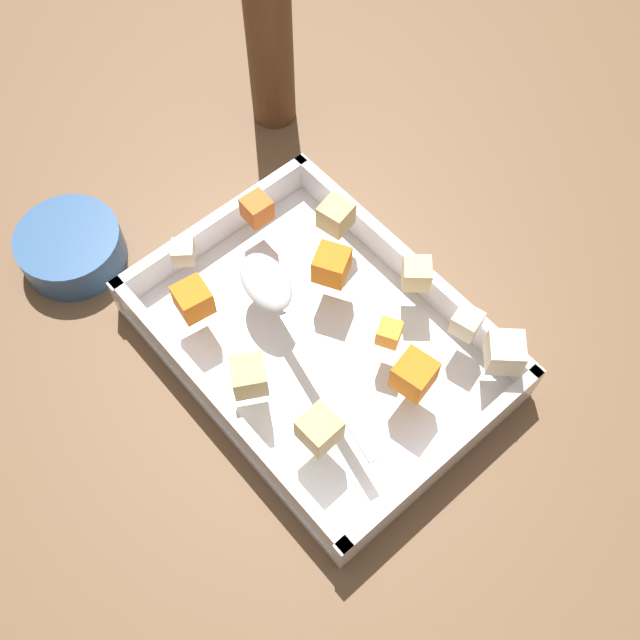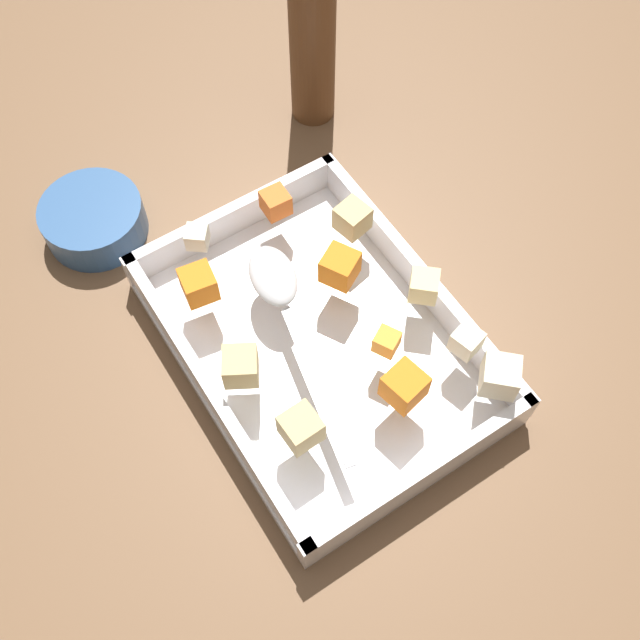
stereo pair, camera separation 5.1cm
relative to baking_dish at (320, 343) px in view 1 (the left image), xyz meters
name	(u,v)px [view 1 (the left image)]	position (x,y,z in m)	size (l,w,h in m)	color
ground_plane	(331,364)	(0.02, 0.00, -0.02)	(4.00, 4.00, 0.00)	brown
baking_dish	(320,343)	(0.00, 0.00, 0.00)	(0.36, 0.26, 0.05)	silver
carrot_chunk_rim_edge	(389,333)	(0.05, 0.04, 0.05)	(0.02, 0.02, 0.02)	orange
carrot_chunk_corner_ne	(414,375)	(0.10, 0.03, 0.06)	(0.03, 0.03, 0.03)	orange
carrot_chunk_far_right	(193,300)	(-0.10, -0.08, 0.06)	(0.03, 0.03, 0.03)	orange
carrot_chunk_mid_right	(332,265)	(-0.04, 0.05, 0.06)	(0.03, 0.03, 0.03)	orange
carrot_chunk_heap_side	(257,209)	(-0.14, 0.04, 0.05)	(0.03, 0.03, 0.03)	orange
potato_chunk_mid_left	(467,322)	(0.10, 0.10, 0.05)	(0.03, 0.03, 0.03)	beige
potato_chunk_under_handle	(417,273)	(0.03, 0.11, 0.05)	(0.03, 0.03, 0.03)	#E0CC89
potato_chunk_front_center	(505,352)	(0.14, 0.11, 0.06)	(0.03, 0.03, 0.03)	beige
potato_chunk_near_left	(319,429)	(0.09, -0.08, 0.06)	(0.03, 0.03, 0.03)	tan
potato_chunk_corner_se	(249,376)	(0.00, -0.09, 0.06)	(0.03, 0.03, 0.03)	tan
potato_chunk_corner_sw	(336,216)	(-0.08, 0.09, 0.05)	(0.03, 0.03, 0.03)	tan
parsnip_chunk_corner_nw	(183,252)	(-0.15, -0.05, 0.05)	(0.02, 0.02, 0.02)	beige
serving_spoon	(272,293)	(-0.05, -0.01, 0.05)	(0.25, 0.08, 0.02)	silver
pepper_mill	(269,40)	(-0.29, 0.18, 0.10)	(0.05, 0.05, 0.25)	brown
small_prep_bowl	(71,248)	(-0.27, -0.13, 0.01)	(0.11, 0.11, 0.04)	#33598C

